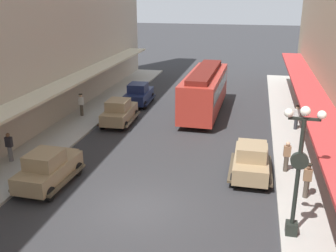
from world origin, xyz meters
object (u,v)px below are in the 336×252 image
(streetcar, at_px, (205,89))
(pedestrian_0, at_px, (297,117))
(pedestrian_2, at_px, (307,180))
(pedestrian_4, at_px, (9,147))
(lamp_post_with_clock, at_px, (299,167))
(parked_car_1, at_px, (251,159))
(fire_hydrant, at_px, (38,160))
(pedestrian_3, at_px, (81,104))
(parked_car_2, at_px, (139,93))
(parked_car_3, at_px, (119,111))
(pedestrian_5, at_px, (287,156))
(parked_car_0, at_px, (48,168))

(streetcar, height_order, pedestrian_0, streetcar)
(streetcar, relative_size, pedestrian_2, 5.77)
(pedestrian_0, distance_m, pedestrian_4, 18.15)
(lamp_post_with_clock, distance_m, pedestrian_4, 15.24)
(parked_car_1, relative_size, pedestrian_4, 2.60)
(fire_hydrant, relative_size, pedestrian_4, 0.50)
(parked_car_1, bearing_deg, pedestrian_3, 149.86)
(parked_car_2, distance_m, pedestrian_2, 18.13)
(parked_car_2, height_order, parked_car_3, same)
(pedestrian_4, height_order, pedestrian_5, same)
(pedestrian_4, bearing_deg, fire_hydrant, -10.53)
(fire_hydrant, distance_m, pedestrian_3, 9.10)
(fire_hydrant, xyz_separation_m, pedestrian_5, (12.87, 2.32, 0.43))
(parked_car_0, xyz_separation_m, parked_car_1, (9.61, 3.15, 0.00))
(pedestrian_0, bearing_deg, pedestrian_3, -178.88)
(pedestrian_2, height_order, pedestrian_4, pedestrian_2)
(parked_car_1, height_order, streetcar, streetcar)
(fire_hydrant, height_order, pedestrian_3, pedestrian_3)
(pedestrian_0, height_order, pedestrian_5, pedestrian_0)
(parked_car_1, relative_size, pedestrian_3, 2.55)
(parked_car_0, xyz_separation_m, lamp_post_with_clock, (11.27, -1.87, 2.04))
(pedestrian_0, relative_size, pedestrian_3, 1.00)
(pedestrian_2, bearing_deg, pedestrian_4, 177.52)
(lamp_post_with_clock, relative_size, pedestrian_4, 3.15)
(parked_car_1, bearing_deg, pedestrian_0, 69.57)
(parked_car_1, xyz_separation_m, lamp_post_with_clock, (1.67, -5.03, 2.04))
(parked_car_2, bearing_deg, lamp_post_with_clock, -56.36)
(parked_car_2, bearing_deg, pedestrian_0, -18.19)
(parked_car_1, distance_m, streetcar, 11.17)
(fire_hydrant, bearing_deg, parked_car_0, -46.20)
(lamp_post_with_clock, xyz_separation_m, pedestrian_3, (-14.31, 12.37, -1.97))
(pedestrian_0, height_order, pedestrian_4, pedestrian_0)
(fire_hydrant, xyz_separation_m, pedestrian_4, (-1.89, 0.35, 0.43))
(lamp_post_with_clock, bearing_deg, pedestrian_5, 88.80)
(parked_car_0, distance_m, lamp_post_with_clock, 11.61)
(parked_car_1, distance_m, fire_hydrant, 11.21)
(parked_car_0, bearing_deg, parked_car_2, 89.41)
(pedestrian_4, bearing_deg, pedestrian_5, 7.60)
(parked_car_2, xyz_separation_m, streetcar, (5.66, -1.23, 0.96))
(parked_car_1, height_order, pedestrian_5, parked_car_1)
(fire_hydrant, distance_m, pedestrian_2, 13.60)
(fire_hydrant, xyz_separation_m, pedestrian_2, (13.59, -0.32, 0.45))
(parked_car_1, xyz_separation_m, pedestrian_4, (-12.97, -1.26, 0.05))
(parked_car_2, height_order, pedestrian_0, parked_car_2)
(pedestrian_5, bearing_deg, parked_car_0, -161.29)
(parked_car_0, bearing_deg, pedestrian_2, 5.75)
(parked_car_0, relative_size, pedestrian_5, 2.63)
(parked_car_2, height_order, fire_hydrant, parked_car_2)
(parked_car_2, relative_size, lamp_post_with_clock, 0.83)
(parked_car_0, relative_size, lamp_post_with_clock, 0.83)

